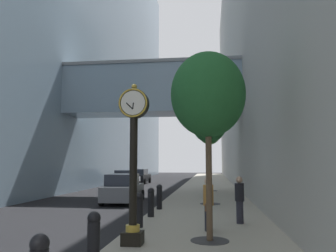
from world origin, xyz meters
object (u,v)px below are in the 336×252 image
(bollard_fourth, at_px, (139,209))
(street_clock, at_px, (133,154))
(bollard_second, at_px, (94,238))
(pedestrian_by_clock, at_px, (240,198))
(street_tree_near, at_px, (208,95))
(car_grey_far, at_px, (123,189))
(pedestrian_walking, at_px, (208,202))
(car_black_mid, at_px, (140,176))
(car_white_near, at_px, (126,180))
(street_tree_mid_near, at_px, (209,123))
(bollard_fifth, at_px, (151,201))
(bollard_sixth, at_px, (159,196))
(street_tree_mid_far, at_px, (210,132))

(bollard_fourth, bearing_deg, street_clock, -82.15)
(bollard_second, bearing_deg, street_clock, 81.01)
(pedestrian_by_clock, bearing_deg, street_tree_near, -110.27)
(pedestrian_by_clock, distance_m, car_grey_far, 9.36)
(bollard_second, height_order, pedestrian_by_clock, pedestrian_by_clock)
(pedestrian_walking, distance_m, car_black_mid, 28.52)
(bollard_second, distance_m, car_white_near, 24.05)
(street_tree_mid_near, bearing_deg, pedestrian_by_clock, -79.49)
(bollard_fifth, xyz_separation_m, pedestrian_by_clock, (3.52, -1.15, 0.29))
(bollard_fourth, xyz_separation_m, street_tree_mid_near, (2.43, 7.10, 3.79))
(bollard_sixth, bearing_deg, pedestrian_walking, -64.65)
(bollard_second, relative_size, street_tree_mid_near, 0.21)
(street_tree_near, bearing_deg, car_white_near, 110.22)
(street_clock, xyz_separation_m, pedestrian_walking, (2.04, 2.13, -1.52))
(street_tree_mid_far, distance_m, car_grey_far, 10.19)
(bollard_second, bearing_deg, bollard_fourth, 90.00)
(pedestrian_by_clock, relative_size, car_black_mid, 0.40)
(pedestrian_walking, relative_size, car_black_mid, 0.41)
(bollard_fourth, xyz_separation_m, pedestrian_by_clock, (3.52, 1.19, 0.29))
(car_white_near, height_order, car_black_mid, car_white_near)
(pedestrian_walking, bearing_deg, car_grey_far, 120.81)
(street_clock, xyz_separation_m, car_black_mid, (-5.98, 29.50, -1.78))
(street_tree_near, distance_m, pedestrian_by_clock, 4.58)
(street_clock, relative_size, bollard_fourth, 3.76)
(bollard_sixth, relative_size, street_tree_mid_near, 0.21)
(car_black_mid, bearing_deg, car_grey_far, -81.14)
(pedestrian_walking, xyz_separation_m, car_grey_far, (-5.09, 8.54, -0.24))
(bollard_sixth, xyz_separation_m, street_tree_mid_near, (2.43, 2.42, 3.79))
(bollard_sixth, bearing_deg, bollard_fourth, -90.00)
(street_clock, xyz_separation_m, bollard_fifth, (-0.34, 4.84, -1.82))
(bollard_fourth, bearing_deg, bollard_fifth, 90.00)
(bollard_second, xyz_separation_m, car_grey_far, (-2.70, 12.85, 0.06))
(street_tree_mid_far, relative_size, pedestrian_walking, 3.40)
(bollard_fifth, height_order, bollard_sixth, same)
(bollard_second, relative_size, bollard_fourth, 1.00)
(bollard_fourth, xyz_separation_m, car_white_near, (-5.16, 18.81, 0.06))
(street_tree_mid_near, bearing_deg, street_clock, -102.24)
(street_clock, xyz_separation_m, bollard_second, (-0.34, -2.18, -1.82))
(street_tree_mid_near, distance_m, street_tree_mid_far, 8.88)
(bollard_second, bearing_deg, car_black_mid, 100.09)
(street_clock, height_order, car_white_near, street_clock)
(street_clock, bearing_deg, bollard_fourth, 97.85)
(pedestrian_by_clock, height_order, car_white_near, pedestrian_by_clock)
(bollard_second, distance_m, bollard_fifth, 7.01)
(street_clock, distance_m, car_white_near, 22.08)
(car_grey_far, bearing_deg, bollard_second, -78.11)
(street_tree_mid_far, height_order, car_grey_far, street_tree_mid_far)
(street_tree_near, distance_m, car_white_near, 22.23)
(street_clock, relative_size, street_tree_near, 0.81)
(street_tree_mid_far, distance_m, pedestrian_by_clock, 15.32)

